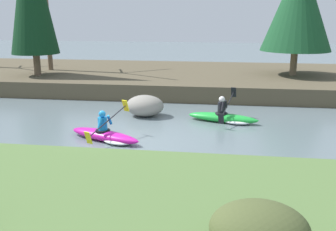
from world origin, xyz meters
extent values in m
plane|color=slate|center=(0.00, 0.00, 0.00)|extent=(90.00, 90.00, 0.00)
cube|color=brown|center=(0.00, 10.40, 0.40)|extent=(44.00, 9.58, 0.80)
cylinder|color=brown|center=(-7.11, 7.90, 1.38)|extent=(0.36, 0.36, 1.16)
cylinder|color=#7A664C|center=(6.55, 9.87, 1.45)|extent=(0.36, 0.36, 1.31)
cone|color=#194C28|center=(6.55, 9.87, 4.54)|extent=(3.68, 3.68, 4.87)
cylinder|color=brown|center=(-7.28, 9.93, 3.67)|extent=(0.28, 0.28, 5.74)
ellipsoid|color=#4C562D|center=(3.39, -7.08, 1.19)|extent=(1.38, 1.15, 0.75)
ellipsoid|color=green|center=(2.85, 2.67, 0.17)|extent=(2.77, 1.23, 0.34)
cone|color=green|center=(4.06, 2.37, 0.19)|extent=(0.39, 0.28, 0.20)
cylinder|color=black|center=(2.81, 2.68, 0.31)|extent=(0.58, 0.58, 0.08)
cylinder|color=black|center=(2.81, 2.68, 0.56)|extent=(0.36, 0.36, 0.42)
sphere|color=white|center=(2.81, 2.68, 0.89)|extent=(0.28, 0.28, 0.23)
cylinder|color=black|center=(2.96, 2.89, 0.65)|extent=(0.14, 0.24, 0.35)
cylinder|color=black|center=(2.85, 2.42, 0.65)|extent=(0.14, 0.24, 0.35)
cylinder|color=black|center=(3.03, 2.62, 0.69)|extent=(0.49, 1.87, 0.65)
cube|color=black|center=(3.26, 3.55, 1.00)|extent=(0.23, 0.20, 0.41)
cube|color=black|center=(2.80, 1.70, 0.38)|extent=(0.23, 0.20, 0.41)
ellipsoid|color=white|center=(3.39, 2.54, 0.09)|extent=(1.24, 0.94, 0.18)
ellipsoid|color=#C61999|center=(-0.97, -0.15, 0.17)|extent=(2.72, 1.60, 0.34)
cone|color=#C61999|center=(0.18, -0.63, 0.19)|extent=(0.40, 0.32, 0.20)
cylinder|color=black|center=(-1.01, -0.13, 0.31)|extent=(0.63, 0.63, 0.08)
cylinder|color=#1984CC|center=(-1.01, -0.13, 0.56)|extent=(0.39, 0.39, 0.42)
sphere|color=#1E89D1|center=(-1.01, -0.13, 0.89)|extent=(0.30, 0.30, 0.23)
cylinder|color=#1984CC|center=(-0.83, 0.06, 0.65)|extent=(0.17, 0.24, 0.35)
cylinder|color=#1984CC|center=(-1.02, -0.39, 0.65)|extent=(0.17, 0.24, 0.35)
cylinder|color=black|center=(-0.80, -0.22, 0.69)|extent=(0.78, 1.78, 0.65)
cube|color=yellow|center=(-0.43, 0.66, 1.00)|extent=(0.25, 0.22, 0.41)
cube|color=yellow|center=(-1.17, -1.09, 0.38)|extent=(0.25, 0.22, 0.41)
ellipsoid|color=white|center=(-0.46, -0.36, 0.09)|extent=(1.29, 1.07, 0.18)
ellipsoid|color=gray|center=(-0.26, 3.12, 0.43)|extent=(1.52, 1.19, 0.86)
camera|label=1|loc=(2.82, -12.00, 4.06)|focal=42.00mm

